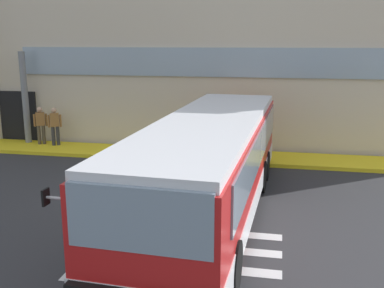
{
  "coord_description": "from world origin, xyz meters",
  "views": [
    {
      "loc": [
        3.99,
        -12.68,
        4.68
      ],
      "look_at": [
        1.34,
        0.75,
        1.5
      ],
      "focal_mm": 41.75,
      "sensor_mm": 36.0,
      "label": 1
    }
  ],
  "objects_px": {
    "passenger_near_column": "(41,124)",
    "entry_support_column": "(25,98)",
    "passenger_by_doorway": "(55,125)",
    "bus_main_foreground": "(210,168)"
  },
  "relations": [
    {
      "from": "passenger_near_column",
      "to": "entry_support_column",
      "type": "bearing_deg",
      "value": 163.75
    },
    {
      "from": "passenger_near_column",
      "to": "bus_main_foreground",
      "type": "bearing_deg",
      "value": -36.71
    },
    {
      "from": "bus_main_foreground",
      "to": "passenger_by_doorway",
      "type": "bearing_deg",
      "value": 141.2
    },
    {
      "from": "entry_support_column",
      "to": "passenger_near_column",
      "type": "height_order",
      "value": "entry_support_column"
    },
    {
      "from": "entry_support_column",
      "to": "passenger_near_column",
      "type": "xyz_separation_m",
      "value": [
        0.8,
        -0.23,
        -1.11
      ]
    },
    {
      "from": "entry_support_column",
      "to": "passenger_by_doorway",
      "type": "bearing_deg",
      "value": -11.62
    },
    {
      "from": "bus_main_foreground",
      "to": "entry_support_column",
      "type": "bearing_deg",
      "value": 144.74
    },
    {
      "from": "entry_support_column",
      "to": "passenger_by_doorway",
      "type": "distance_m",
      "value": 1.91
    },
    {
      "from": "entry_support_column",
      "to": "bus_main_foreground",
      "type": "xyz_separation_m",
      "value": [
        9.43,
        -6.67,
        -0.85
      ]
    },
    {
      "from": "passenger_by_doorway",
      "to": "passenger_near_column",
      "type": "bearing_deg",
      "value": 173.63
    }
  ]
}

